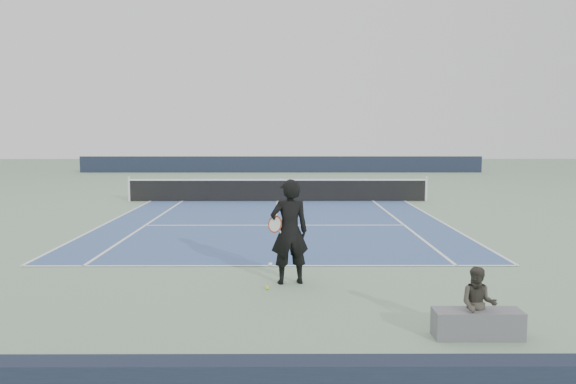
{
  "coord_description": "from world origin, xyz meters",
  "views": [
    {
      "loc": [
        0.34,
        -24.01,
        2.93
      ],
      "look_at": [
        0.42,
        -6.64,
        1.1
      ],
      "focal_mm": 35.0,
      "sensor_mm": 36.0,
      "label": 1
    }
  ],
  "objects_px": {
    "tennis_net": "(278,190)",
    "tennis_player": "(289,232)",
    "tennis_ball": "(267,288)",
    "spectator_bench": "(478,313)"
  },
  "relations": [
    {
      "from": "tennis_net",
      "to": "tennis_ball",
      "type": "bearing_deg",
      "value": -90.02
    },
    {
      "from": "tennis_net",
      "to": "tennis_ball",
      "type": "distance_m",
      "value": 13.73
    },
    {
      "from": "tennis_net",
      "to": "tennis_player",
      "type": "bearing_deg",
      "value": -88.21
    },
    {
      "from": "tennis_net",
      "to": "tennis_player",
      "type": "relative_size",
      "value": 6.3
    },
    {
      "from": "spectator_bench",
      "to": "tennis_ball",
      "type": "bearing_deg",
      "value": 141.24
    },
    {
      "from": "tennis_player",
      "to": "tennis_ball",
      "type": "height_order",
      "value": "tennis_player"
    },
    {
      "from": "tennis_net",
      "to": "tennis_player",
      "type": "height_order",
      "value": "tennis_player"
    },
    {
      "from": "tennis_player",
      "to": "tennis_ball",
      "type": "relative_size",
      "value": 27.75
    },
    {
      "from": "tennis_ball",
      "to": "tennis_net",
      "type": "bearing_deg",
      "value": 89.98
    },
    {
      "from": "tennis_net",
      "to": "tennis_player",
      "type": "distance_m",
      "value": 13.29
    }
  ]
}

